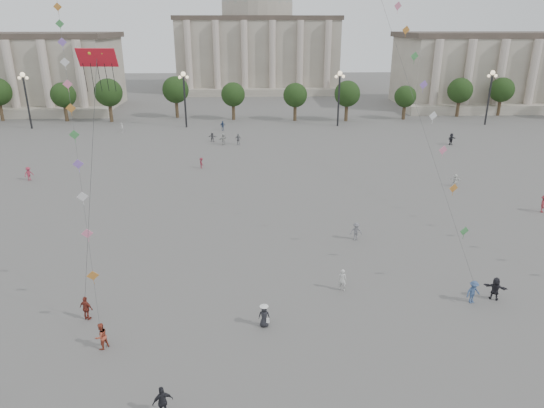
{
  "coord_description": "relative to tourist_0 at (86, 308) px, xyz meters",
  "views": [
    {
      "loc": [
        -2.11,
        -25.42,
        19.38
      ],
      "look_at": [
        -0.54,
        12.0,
        5.32
      ],
      "focal_mm": 32.0,
      "sensor_mm": 36.0,
      "label": 1
    }
  ],
  "objects": [
    {
      "name": "kite_flyer_0",
      "position": [
        1.95,
        -3.28,
        0.01
      ],
      "size": [
        1.07,
        1.11,
        1.8
      ],
      "primitive_type": "imported",
      "rotation": [
        0.0,
        0.0,
        4.05
      ],
      "color": "#A03F2B",
      "rests_on": "ground"
    },
    {
      "name": "tree_row",
      "position": [
        13.73,
        74.15,
        4.51
      ],
      "size": [
        137.12,
        5.12,
        8.0
      ],
      "color": "#3C2E1E",
      "rests_on": "ground"
    },
    {
      "name": "ground",
      "position": [
        13.73,
        -3.85,
        -0.89
      ],
      "size": [
        360.0,
        360.0,
        0.0
      ],
      "primitive_type": "plane",
      "color": "#5C5A57",
      "rests_on": "ground"
    },
    {
      "name": "hall_central",
      "position": [
        13.73,
        125.37,
        13.34
      ],
      "size": [
        48.3,
        34.3,
        35.5
      ],
      "color": "gray",
      "rests_on": "ground"
    },
    {
      "name": "person_crowd_10",
      "position": [
        -12.76,
        62.12,
        -0.02
      ],
      "size": [
        0.42,
        0.64,
        1.74
      ],
      "primitive_type": "imported",
      "rotation": [
        0.0,
        0.0,
        1.57
      ],
      "color": "beige",
      "rests_on": "ground"
    },
    {
      "name": "lamp_post_mid_west",
      "position": [
        -1.27,
        66.15,
        6.46
      ],
      "size": [
        2.0,
        0.9,
        10.65
      ],
      "color": "#262628",
      "rests_on": "ground"
    },
    {
      "name": "lamp_post_mid_east",
      "position": [
        28.73,
        66.15,
        6.46
      ],
      "size": [
        2.0,
        0.9,
        10.65
      ],
      "color": "#262628",
      "rests_on": "ground"
    },
    {
      "name": "kite_train_west",
      "position": [
        -6.97,
        22.02,
        19.98
      ],
      "size": [
        17.1,
        46.62,
        62.12
      ],
      "color": "#3F3F3F",
      "rests_on": "ground"
    },
    {
      "name": "tourist_0",
      "position": [
        0.0,
        0.0,
        0.0
      ],
      "size": [
        1.13,
        0.81,
        1.78
      ],
      "primitive_type": "imported",
      "rotation": [
        0.0,
        0.0,
        2.74
      ],
      "color": "maroon",
      "rests_on": "ground"
    },
    {
      "name": "person_crowd_4",
      "position": [
        6.79,
        51.22,
        0.08
      ],
      "size": [
        1.53,
        1.77,
        1.93
      ],
      "primitive_type": "imported",
      "rotation": [
        0.0,
        0.0,
        4.07
      ],
      "color": "#B8B8B4",
      "rests_on": "ground"
    },
    {
      "name": "dragon_kite",
      "position": [
        3.01,
        -0.72,
        15.84
      ],
      "size": [
        2.65,
        0.74,
        16.61
      ],
      "color": "red",
      "rests_on": "ground"
    },
    {
      "name": "person_crowd_6",
      "position": [
        21.32,
        12.27,
        -0.01
      ],
      "size": [
        1.14,
        0.66,
        1.76
      ],
      "primitive_type": "imported",
      "rotation": [
        0.0,
        0.0,
        6.28
      ],
      "color": "slate",
      "rests_on": "ground"
    },
    {
      "name": "person_crowd_16",
      "position": [
        9.27,
        51.08,
        0.05
      ],
      "size": [
        1.15,
        0.61,
        1.87
      ],
      "primitive_type": "imported",
      "rotation": [
        0.0,
        0.0,
        6.14
      ],
      "color": "slate",
      "rests_on": "ground"
    },
    {
      "name": "person_crowd_9",
      "position": [
        45.17,
        49.55,
        0.09
      ],
      "size": [
        1.83,
        1.45,
        1.95
      ],
      "primitive_type": "imported",
      "rotation": [
        0.0,
        0.0,
        0.56
      ],
      "color": "black",
      "rests_on": "ground"
    },
    {
      "name": "person_crowd_2",
      "position": [
        -17.55,
        32.45,
        0.02
      ],
      "size": [
        1.27,
        1.32,
        1.81
      ],
      "primitive_type": "imported",
      "rotation": [
        0.0,
        0.0,
        0.86
      ],
      "color": "#A02B41",
      "rests_on": "ground"
    },
    {
      "name": "person_crowd_0",
      "position": [
        6.03,
        62.83,
        0.01
      ],
      "size": [
        1.13,
        0.92,
        1.8
      ],
      "primitive_type": "imported",
      "rotation": [
        0.0,
        0.0,
        0.54
      ],
      "color": "navy",
      "rests_on": "ground"
    },
    {
      "name": "person_crowd_8",
      "position": [
        43.11,
        18.54,
        0.08
      ],
      "size": [
        1.28,
        1.44,
        1.94
      ],
      "primitive_type": "imported",
      "rotation": [
        0.0,
        0.0,
        1.0
      ],
      "color": "maroon",
      "rests_on": "ground"
    },
    {
      "name": "kite_flyer_1",
      "position": [
        27.65,
        1.0,
        0.0
      ],
      "size": [
        1.3,
        0.98,
        1.78
      ],
      "primitive_type": "imported",
      "rotation": [
        0.0,
        0.0,
        0.31
      ],
      "color": "#364E7A",
      "rests_on": "ground"
    },
    {
      "name": "person_crowd_13",
      "position": [
        18.38,
        3.17,
        0.01
      ],
      "size": [
        0.77,
        0.65,
        1.79
      ],
      "primitive_type": "imported",
      "rotation": [
        0.0,
        0.0,
        2.74
      ],
      "color": "beige",
      "rests_on": "ground"
    },
    {
      "name": "person_crowd_12",
      "position": [
        4.76,
        53.46,
        -0.07
      ],
      "size": [
        1.57,
        0.66,
        1.64
      ],
      "primitive_type": "imported",
      "rotation": [
        0.0,
        0.0,
        3.02
      ],
      "color": "slate",
      "rests_on": "ground"
    },
    {
      "name": "lamp_post_far_west",
      "position": [
        -31.27,
        66.15,
        6.46
      ],
      "size": [
        2.0,
        0.9,
        10.65
      ],
      "color": "#262628",
      "rests_on": "ground"
    },
    {
      "name": "hat_person",
      "position": [
        12.27,
        -1.34,
        -0.03
      ],
      "size": [
        0.82,
        0.6,
        1.69
      ],
      "color": "black",
      "rests_on": "ground"
    },
    {
      "name": "lamp_post_far_east",
      "position": [
        58.73,
        66.15,
        6.46
      ],
      "size": [
        2.0,
        0.9,
        10.65
      ],
      "color": "#262628",
      "rests_on": "ground"
    },
    {
      "name": "person_crowd_3",
      "position": [
        29.48,
        1.39,
        0.01
      ],
      "size": [
        1.71,
        1.26,
        1.79
      ],
      "primitive_type": "imported",
      "rotation": [
        0.0,
        0.0,
        2.65
      ],
      "color": "black",
      "rests_on": "ground"
    },
    {
      "name": "tourist_4",
      "position": [
        6.78,
        -9.13,
        0.04
      ],
      "size": [
        1.17,
        0.84,
        1.85
      ],
      "primitive_type": "imported",
      "rotation": [
        0.0,
        0.0,
        3.54
      ],
      "color": "#222228",
      "rests_on": "ground"
    },
    {
      "name": "person_crowd_7",
      "position": [
        37.07,
        27.76,
        -0.1
      ],
      "size": [
        1.54,
        0.83,
        1.58
      ],
      "primitive_type": "imported",
      "rotation": [
        0.0,
        0.0,
        2.88
      ],
      "color": "white",
      "rests_on": "ground"
    },
    {
      "name": "person_crowd_17",
      "position": [
        4.41,
        37.22,
        -0.13
      ],
      "size": [
        0.92,
        1.12,
        1.51
      ],
      "primitive_type": "imported",
      "rotation": [
        0.0,
        0.0,
        2.0
      ],
      "color": "maroon",
      "rests_on": "ground"
    }
  ]
}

